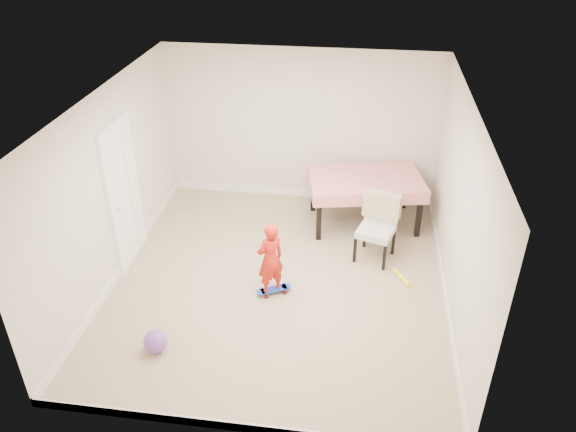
# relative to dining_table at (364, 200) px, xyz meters

# --- Properties ---
(ground) EXTENTS (5.00, 5.00, 0.00)m
(ground) POSITION_rel_dining_table_xyz_m (-1.11, -1.75, -0.41)
(ground) COLOR tan
(ground) RESTS_ON ground
(ceiling) EXTENTS (4.50, 5.00, 0.04)m
(ceiling) POSITION_rel_dining_table_xyz_m (-1.11, -1.75, 2.17)
(ceiling) COLOR white
(ceiling) RESTS_ON wall_back
(wall_back) EXTENTS (4.50, 0.04, 2.60)m
(wall_back) POSITION_rel_dining_table_xyz_m (-1.11, 0.73, 0.89)
(wall_back) COLOR beige
(wall_back) RESTS_ON ground
(wall_front) EXTENTS (4.50, 0.04, 2.60)m
(wall_front) POSITION_rel_dining_table_xyz_m (-1.11, -4.23, 0.89)
(wall_front) COLOR beige
(wall_front) RESTS_ON ground
(wall_left) EXTENTS (0.04, 5.00, 2.60)m
(wall_left) POSITION_rel_dining_table_xyz_m (-3.34, -1.75, 0.89)
(wall_left) COLOR beige
(wall_left) RESTS_ON ground
(wall_right) EXTENTS (0.04, 5.00, 2.60)m
(wall_right) POSITION_rel_dining_table_xyz_m (1.12, -1.75, 0.89)
(wall_right) COLOR beige
(wall_right) RESTS_ON ground
(door) EXTENTS (0.11, 0.94, 2.11)m
(door) POSITION_rel_dining_table_xyz_m (-3.33, -1.45, 0.61)
(door) COLOR white
(door) RESTS_ON ground
(baseboard_back) EXTENTS (4.50, 0.02, 0.12)m
(baseboard_back) POSITION_rel_dining_table_xyz_m (-1.11, 0.74, -0.35)
(baseboard_back) COLOR white
(baseboard_back) RESTS_ON ground
(baseboard_front) EXTENTS (4.50, 0.02, 0.12)m
(baseboard_front) POSITION_rel_dining_table_xyz_m (-1.11, -4.24, -0.35)
(baseboard_front) COLOR white
(baseboard_front) RESTS_ON ground
(baseboard_left) EXTENTS (0.02, 5.00, 0.12)m
(baseboard_left) POSITION_rel_dining_table_xyz_m (-3.35, -1.75, -0.35)
(baseboard_left) COLOR white
(baseboard_left) RESTS_ON ground
(baseboard_right) EXTENTS (0.02, 5.00, 0.12)m
(baseboard_right) POSITION_rel_dining_table_xyz_m (1.13, -1.75, -0.35)
(baseboard_right) COLOR white
(baseboard_right) RESTS_ON ground
(dining_table) EXTENTS (1.92, 1.41, 0.82)m
(dining_table) POSITION_rel_dining_table_xyz_m (0.00, 0.00, 0.00)
(dining_table) COLOR red
(dining_table) RESTS_ON ground
(dining_chair) EXTENTS (0.71, 0.76, 0.99)m
(dining_chair) POSITION_rel_dining_table_xyz_m (0.18, -0.98, 0.09)
(dining_chair) COLOR silver
(dining_chair) RESTS_ON ground
(skateboard) EXTENTS (0.51, 0.38, 0.07)m
(skateboard) POSITION_rel_dining_table_xyz_m (-1.14, -2.00, -0.37)
(skateboard) COLOR blue
(skateboard) RESTS_ON ground
(child) EXTENTS (0.46, 0.44, 1.05)m
(child) POSITION_rel_dining_table_xyz_m (-1.18, -2.01, 0.12)
(child) COLOR red
(child) RESTS_ON ground
(balloon) EXTENTS (0.28, 0.28, 0.28)m
(balloon) POSITION_rel_dining_table_xyz_m (-2.34, -3.26, -0.27)
(balloon) COLOR purple
(balloon) RESTS_ON ground
(foam_toy) EXTENTS (0.25, 0.38, 0.06)m
(foam_toy) POSITION_rel_dining_table_xyz_m (0.58, -1.45, -0.38)
(foam_toy) COLOR yellow
(foam_toy) RESTS_ON ground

